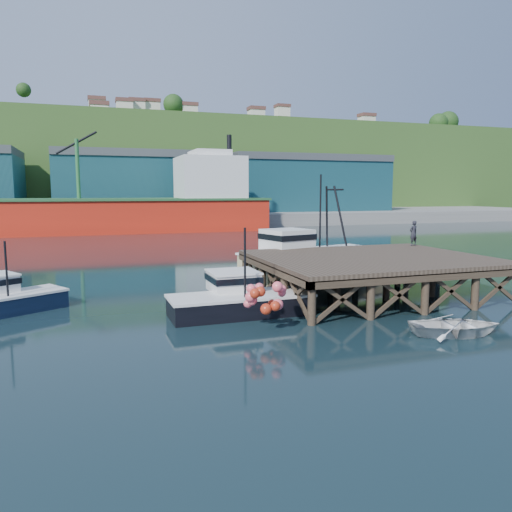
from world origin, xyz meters
name	(u,v)px	position (x,y,z in m)	size (l,w,h in m)	color
ground	(276,302)	(0.00, 0.00, 0.00)	(300.00, 300.00, 0.00)	black
wharf	(373,260)	(5.50, -0.19, 1.94)	(12.00, 10.00, 2.62)	brown
far_quay	(139,217)	(0.00, 70.00, 1.00)	(160.00, 40.00, 2.00)	gray
warehouse_mid	(141,186)	(0.00, 65.00, 6.50)	(28.00, 16.00, 9.00)	#1B525B
warehouse_right	(301,186)	(30.00, 65.00, 6.50)	(30.00, 16.00, 9.00)	#1B525B
cargo_ship	(91,208)	(-8.46, 48.00, 3.31)	(55.50, 10.00, 13.75)	red
hillside	(125,168)	(0.00, 100.00, 11.00)	(220.00, 50.00, 22.00)	#2D511E
boat_navy	(1,298)	(-13.00, 1.87, 0.69)	(5.72, 4.49, 3.42)	#0D1932
boat_black	(239,298)	(-2.55, -1.82, 0.75)	(6.61, 5.58, 4.06)	black
trawler	(310,256)	(4.91, 6.50, 1.38)	(10.63, 6.13, 6.72)	#C8BB81
dinghy	(456,326)	(4.56, -7.86, 0.37)	(2.53, 3.54, 0.73)	silver
dockworker	(413,233)	(10.90, 3.71, 2.93)	(0.59, 0.39, 1.62)	black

